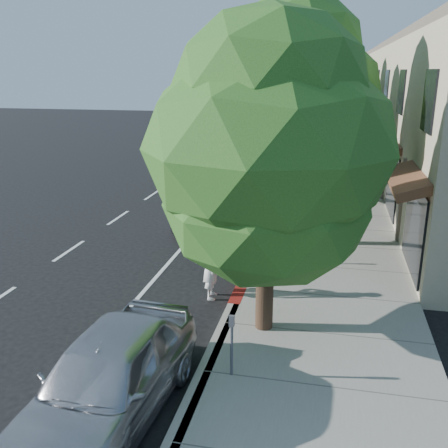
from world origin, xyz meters
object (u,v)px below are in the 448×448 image
(near_car_a, at_px, (108,378))
(dark_suv_far, at_px, (270,142))
(street_tree_0, at_px, (268,152))
(street_tree_4, at_px, (316,88))
(silver_suv, at_px, (215,203))
(pedestrian, at_px, (329,176))
(cyclist, at_px, (212,265))
(bicycle, at_px, (243,246))
(white_pickup, at_px, (273,152))
(dark_sedan, at_px, (279,169))
(street_tree_5, at_px, (319,86))
(street_tree_1, at_px, (294,100))
(street_tree_3, at_px, (312,94))
(street_tree_2, at_px, (305,103))

(near_car_a, bearing_deg, dark_suv_far, 95.57)
(street_tree_0, height_order, street_tree_4, street_tree_4)
(silver_suv, relative_size, pedestrian, 3.45)
(silver_suv, bearing_deg, street_tree_0, -72.89)
(cyclist, relative_size, bicycle, 1.04)
(street_tree_0, relative_size, white_pickup, 1.32)
(silver_suv, relative_size, dark_suv_far, 1.09)
(white_pickup, xyz_separation_m, near_car_a, (0.21, -24.97, 0.03))
(dark_sedan, bearing_deg, street_tree_4, 73.89)
(street_tree_5, bearing_deg, dark_suv_far, -122.76)
(street_tree_0, distance_m, street_tree_1, 6.04)
(white_pickup, height_order, pedestrian, pedestrian)
(street_tree_0, height_order, street_tree_5, street_tree_5)
(street_tree_5, height_order, near_car_a, street_tree_5)
(street_tree_3, relative_size, dark_suv_far, 1.48)
(dark_sedan, bearing_deg, dark_suv_far, 93.42)
(cyclist, distance_m, dark_suv_far, 23.67)
(street_tree_1, relative_size, dark_sedan, 1.60)
(street_tree_5, xyz_separation_m, white_pickup, (-2.39, -8.53, -3.84))
(street_tree_3, distance_m, silver_suv, 10.92)
(cyclist, bearing_deg, street_tree_2, -15.21)
(street_tree_0, bearing_deg, bicycle, 106.26)
(dark_sedan, bearing_deg, cyclist, -97.46)
(street_tree_5, xyz_separation_m, pedestrian, (1.20, -16.34, -3.64))
(bicycle, distance_m, dark_sedan, 11.15)
(bicycle, height_order, dark_suv_far, dark_suv_far)
(street_tree_5, distance_m, cyclist, 28.72)
(street_tree_5, relative_size, pedestrian, 4.65)
(street_tree_3, height_order, cyclist, street_tree_3)
(white_pickup, bearing_deg, dark_suv_far, 105.05)
(street_tree_2, xyz_separation_m, dark_suv_far, (-3.10, 13.18, -3.56))
(street_tree_4, relative_size, silver_suv, 1.35)
(street_tree_2, xyz_separation_m, street_tree_5, (-0.00, 18.00, 0.17))
(street_tree_3, xyz_separation_m, silver_suv, (-3.10, -9.77, -3.76))
(street_tree_0, xyz_separation_m, street_tree_2, (0.00, 12.00, 0.29))
(street_tree_2, relative_size, bicycle, 4.25)
(street_tree_5, xyz_separation_m, dark_suv_far, (-3.10, -4.82, -3.73))
(street_tree_3, relative_size, dark_sedan, 1.53)
(street_tree_1, height_order, bicycle, street_tree_1)
(street_tree_1, height_order, street_tree_2, street_tree_1)
(pedestrian, bearing_deg, street_tree_1, 71.55)
(street_tree_1, distance_m, street_tree_4, 18.00)
(cyclist, relative_size, white_pickup, 0.34)
(street_tree_3, xyz_separation_m, street_tree_5, (-0.00, 12.00, 0.06))
(street_tree_0, distance_m, bicycle, 5.94)
(cyclist, bearing_deg, white_pickup, -4.22)
(pedestrian, bearing_deg, street_tree_0, 75.45)
(street_tree_4, height_order, dark_suv_far, street_tree_4)
(pedestrian, bearing_deg, cyclist, 67.43)
(silver_suv, bearing_deg, white_pickup, 83.38)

